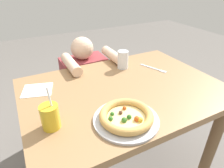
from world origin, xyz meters
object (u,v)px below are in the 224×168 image
diner_seated (86,90)px  pizza_near (126,117)px  drink_cup_colored (50,117)px  fork (154,69)px  water_cup_clear (123,59)px

diner_seated → pizza_near: bearing=-97.1°
pizza_near → drink_cup_colored: size_ratio=1.52×
pizza_near → diner_seated: diner_seated is taller
drink_cup_colored → fork: bearing=19.1°
pizza_near → diner_seated: (0.11, 0.86, -0.36)m
water_cup_clear → fork: water_cup_clear is taller
pizza_near → drink_cup_colored: (-0.30, 0.11, 0.03)m
water_cup_clear → diner_seated: (-0.16, 0.37, -0.41)m
pizza_near → fork: 0.58m
drink_cup_colored → fork: (0.75, 0.26, -0.05)m
drink_cup_colored → diner_seated: drink_cup_colored is taller
water_cup_clear → diner_seated: bearing=113.0°
pizza_near → water_cup_clear: (0.26, 0.49, 0.04)m
drink_cup_colored → fork: size_ratio=1.00×
drink_cup_colored → fork: 0.80m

